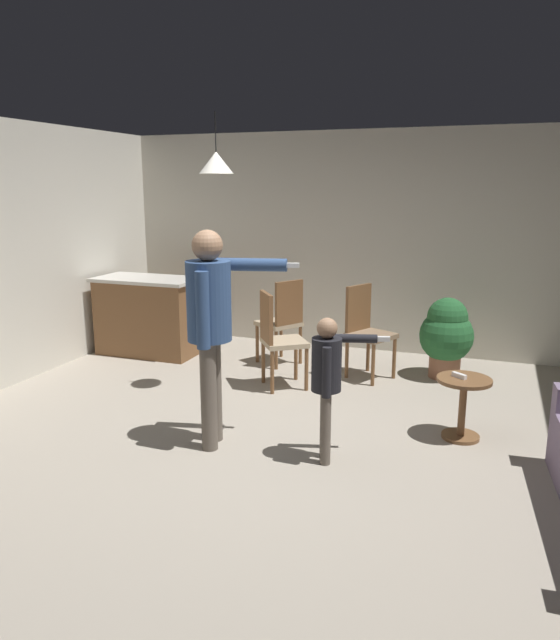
# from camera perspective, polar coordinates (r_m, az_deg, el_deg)

# --- Properties ---
(ground) EXTENTS (7.68, 7.68, 0.00)m
(ground) POSITION_cam_1_polar(r_m,az_deg,el_deg) (4.83, -0.14, -12.26)
(ground) COLOR #9E9384
(wall_back) EXTENTS (6.40, 0.10, 2.70)m
(wall_back) POSITION_cam_1_polar(r_m,az_deg,el_deg) (7.49, 8.36, 7.37)
(wall_back) COLOR silver
(wall_back) RESTS_ON ground
(kitchen_counter) EXTENTS (1.26, 0.66, 0.95)m
(kitchen_counter) POSITION_cam_1_polar(r_m,az_deg,el_deg) (7.48, -12.50, 0.41)
(kitchen_counter) COLOR brown
(kitchen_counter) RESTS_ON ground
(side_table_by_couch) EXTENTS (0.44, 0.44, 0.52)m
(side_table_by_couch) POSITION_cam_1_polar(r_m,az_deg,el_deg) (5.12, 17.15, -7.42)
(side_table_by_couch) COLOR brown
(side_table_by_couch) RESTS_ON ground
(person_adult) EXTENTS (0.79, 0.62, 1.72)m
(person_adult) POSITION_cam_1_polar(r_m,az_deg,el_deg) (4.60, -6.64, 0.47)
(person_adult) COLOR #60564C
(person_adult) RESTS_ON ground
(person_child) EXTENTS (0.53, 0.43, 1.11)m
(person_child) POSITION_cam_1_polar(r_m,az_deg,el_deg) (4.40, 4.61, -5.15)
(person_child) COLOR #60564C
(person_child) RESTS_ON ground
(dining_chair_by_counter) EXTENTS (0.57, 0.57, 1.00)m
(dining_chair_by_counter) POSITION_cam_1_polar(r_m,az_deg,el_deg) (6.45, 8.26, -0.76)
(dining_chair_by_counter) COLOR brown
(dining_chair_by_counter) RESTS_ON ground
(dining_chair_near_wall) EXTENTS (0.58, 0.58, 1.00)m
(dining_chair_near_wall) POSITION_cam_1_polar(r_m,az_deg,el_deg) (6.83, 0.26, 0.13)
(dining_chair_near_wall) COLOR brown
(dining_chair_near_wall) RESTS_ON ground
(dining_chair_centre_back) EXTENTS (0.59, 0.59, 1.00)m
(dining_chair_centre_back) POSITION_cam_1_polar(r_m,az_deg,el_deg) (6.04, -0.24, -1.56)
(dining_chair_centre_back) COLOR brown
(dining_chair_centre_back) RESTS_ON ground
(potted_plant_corner) EXTENTS (0.57, 0.57, 0.88)m
(potted_plant_corner) POSITION_cam_1_polar(r_m,az_deg,el_deg) (6.62, 15.69, -1.30)
(potted_plant_corner) COLOR brown
(potted_plant_corner) RESTS_ON ground
(spare_remote_on_table) EXTENTS (0.13, 0.11, 0.04)m
(spare_remote_on_table) POSITION_cam_1_polar(r_m,az_deg,el_deg) (5.05, 16.83, -5.13)
(spare_remote_on_table) COLOR white
(spare_remote_on_table) RESTS_ON side_table_by_couch
(ceiling_light_pendant) EXTENTS (0.32, 0.32, 0.55)m
(ceiling_light_pendant) POSITION_cam_1_polar(r_m,az_deg,el_deg) (5.68, -6.15, 14.81)
(ceiling_light_pendant) COLOR silver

